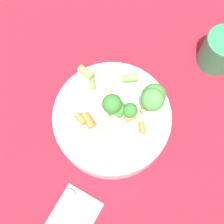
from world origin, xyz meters
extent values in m
plane|color=maroon|center=(0.00, 0.00, 0.00)|extent=(3.00, 3.00, 0.00)
cylinder|color=silver|center=(0.00, 0.00, 0.02)|extent=(0.22, 0.22, 0.05)
torus|color=silver|center=(0.00, 0.00, 0.05)|extent=(0.22, 0.22, 0.01)
cylinder|color=#8CB766|center=(0.01, 0.00, 0.06)|extent=(0.01, 0.01, 0.01)
sphere|color=#3D8438|center=(0.01, 0.00, 0.08)|extent=(0.03, 0.03, 0.03)
cylinder|color=#8CB766|center=(0.07, 0.01, 0.07)|extent=(0.01, 0.01, 0.02)
sphere|color=#3D8438|center=(0.07, 0.01, 0.10)|extent=(0.04, 0.04, 0.04)
cylinder|color=#8CB766|center=(0.00, 0.01, 0.07)|extent=(0.01, 0.01, 0.01)
sphere|color=#3D8438|center=(0.00, 0.01, 0.09)|extent=(0.03, 0.03, 0.03)
cylinder|color=#8CB766|center=(0.00, 0.00, 0.09)|extent=(0.01, 0.01, 0.02)
sphere|color=#33722D|center=(0.00, 0.00, 0.11)|extent=(0.03, 0.03, 0.03)
cylinder|color=#8CB766|center=(0.03, -0.01, 0.07)|extent=(0.01, 0.01, 0.01)
sphere|color=#33722D|center=(0.03, -0.01, 0.09)|extent=(0.03, 0.03, 0.03)
cylinder|color=#8CB766|center=(0.07, 0.00, 0.09)|extent=(0.01, 0.01, 0.02)
sphere|color=#479342|center=(0.07, 0.00, 0.11)|extent=(0.04, 0.04, 0.04)
cylinder|color=orange|center=(-0.06, -0.01, 0.09)|extent=(0.02, 0.02, 0.01)
cylinder|color=orange|center=(0.03, -0.02, 0.08)|extent=(0.02, 0.02, 0.01)
cylinder|color=#729E4C|center=(-0.03, 0.06, 0.07)|extent=(0.01, 0.02, 0.01)
cylinder|color=beige|center=(0.00, 0.05, 0.06)|extent=(0.02, 0.03, 0.01)
cylinder|color=#729E4C|center=(0.04, 0.06, 0.08)|extent=(0.03, 0.02, 0.01)
cylinder|color=beige|center=(-0.01, 0.01, 0.07)|extent=(0.02, 0.03, 0.01)
cylinder|color=#729E4C|center=(0.06, 0.00, 0.08)|extent=(0.03, 0.02, 0.01)
cylinder|color=beige|center=(-0.01, -0.03, 0.09)|extent=(0.03, 0.03, 0.01)
cylinder|color=#729E4C|center=(-0.04, 0.08, 0.08)|extent=(0.03, 0.03, 0.01)
cylinder|color=orange|center=(0.05, -0.04, 0.07)|extent=(0.01, 0.02, 0.01)
cylinder|color=beige|center=(0.00, 0.01, 0.07)|extent=(0.01, 0.02, 0.01)
cylinder|color=orange|center=(-0.04, -0.02, 0.08)|extent=(0.03, 0.03, 0.01)
cylinder|color=#2D7F51|center=(0.23, 0.12, 0.04)|extent=(0.07, 0.07, 0.08)
cube|color=#B2BCC6|center=(-0.09, -0.18, 0.00)|extent=(0.13, 0.14, 0.01)
ellipsoid|color=silver|center=(-0.09, -0.14, 0.01)|extent=(0.04, 0.04, 0.01)
camera|label=1|loc=(-0.02, -0.18, 0.60)|focal=50.00mm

